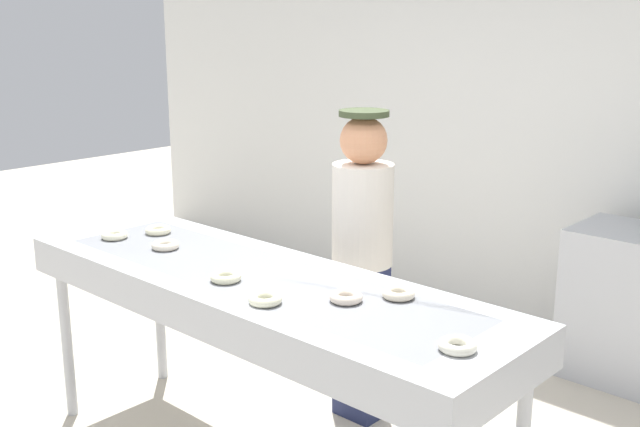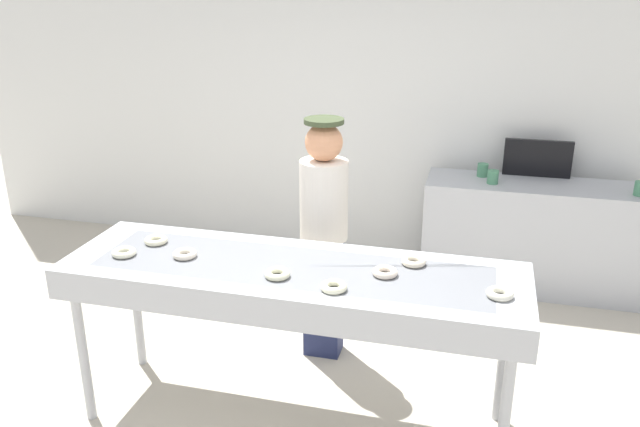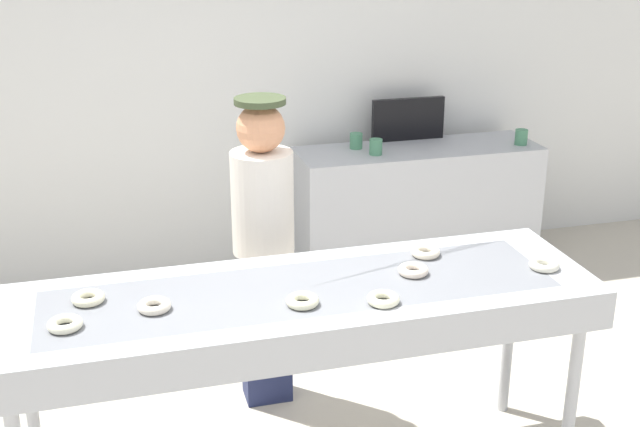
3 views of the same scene
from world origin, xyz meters
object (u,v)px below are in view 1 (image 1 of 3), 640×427
object	(u,v)px
fryer_conveyor	(256,293)
sugar_donut_1	(226,277)
sugar_donut_0	(114,235)
sugar_donut_6	(346,297)
worker_baker	(362,251)
sugar_donut_2	(265,299)
sugar_donut_5	(398,293)
sugar_donut_3	(458,346)
sugar_donut_4	(158,230)
sugar_donut_7	(165,245)

from	to	relation	value
fryer_conveyor	sugar_donut_1	distance (m)	0.18
fryer_conveyor	sugar_donut_0	distance (m)	0.96
sugar_donut_6	worker_baker	bearing A→B (deg)	125.22
sugar_donut_2	sugar_donut_5	size ratio (longest dim) A/B	1.00
fryer_conveyor	sugar_donut_1	xyz separation A→B (m)	(-0.03, -0.14, 0.11)
sugar_donut_3	sugar_donut_5	xyz separation A→B (m)	(-0.45, 0.27, 0.00)
sugar_donut_1	sugar_donut_4	bearing A→B (deg)	163.03
sugar_donut_0	sugar_donut_1	world-z (taller)	same
sugar_donut_4	worker_baker	world-z (taller)	worker_baker
fryer_conveyor	sugar_donut_4	xyz separation A→B (m)	(-0.86, 0.11, 0.11)
sugar_donut_5	sugar_donut_6	size ratio (longest dim) A/B	1.00
fryer_conveyor	sugar_donut_2	size ratio (longest dim) A/B	18.87
sugar_donut_1	sugar_donut_2	world-z (taller)	same
sugar_donut_4	sugar_donut_5	distance (m)	1.49
sugar_donut_3	sugar_donut_5	bearing A→B (deg)	148.92
sugar_donut_1	sugar_donut_7	size ratio (longest dim) A/B	1.00
sugar_donut_0	sugar_donut_6	distance (m)	1.45
sugar_donut_1	worker_baker	bearing A→B (deg)	88.59
fryer_conveyor	sugar_donut_2	distance (m)	0.37
sugar_donut_0	sugar_donut_5	bearing A→B (deg)	10.31
fryer_conveyor	sugar_donut_0	world-z (taller)	sugar_donut_0
sugar_donut_7	worker_baker	size ratio (longest dim) A/B	0.08
sugar_donut_3	worker_baker	xyz separation A→B (m)	(-1.09, 0.82, -0.08)
sugar_donut_4	sugar_donut_7	distance (m)	0.29
sugar_donut_3	sugar_donut_1	bearing A→B (deg)	-176.78
sugar_donut_2	sugar_donut_5	distance (m)	0.53
sugar_donut_2	sugar_donut_7	xyz separation A→B (m)	(-0.89, 0.18, 0.00)
fryer_conveyor	sugar_donut_4	size ratio (longest dim) A/B	18.87
sugar_donut_1	sugar_donut_5	distance (m)	0.74
sugar_donut_3	worker_baker	size ratio (longest dim) A/B	0.08
sugar_donut_3	sugar_donut_5	size ratio (longest dim) A/B	1.00
sugar_donut_5	sugar_donut_1	bearing A→B (deg)	-153.29
sugar_donut_3	sugar_donut_6	distance (m)	0.58
sugar_donut_7	worker_baker	world-z (taller)	worker_baker
sugar_donut_0	sugar_donut_1	bearing A→B (deg)	-2.94
fryer_conveyor	worker_baker	size ratio (longest dim) A/B	1.54
fryer_conveyor	sugar_donut_0	size ratio (longest dim) A/B	18.87
sugar_donut_1	sugar_donut_7	distance (m)	0.59
sugar_donut_1	worker_baker	world-z (taller)	worker_baker
sugar_donut_4	sugar_donut_6	world-z (taller)	same
sugar_donut_2	worker_baker	world-z (taller)	worker_baker
sugar_donut_1	worker_baker	distance (m)	0.89
sugar_donut_6	sugar_donut_0	bearing A→B (deg)	-175.51
sugar_donut_3	sugar_donut_5	world-z (taller)	same
sugar_donut_4	sugar_donut_6	bearing A→B (deg)	-3.84
sugar_donut_1	sugar_donut_6	xyz separation A→B (m)	(0.53, 0.16, 0.00)
sugar_donut_4	sugar_donut_7	xyz separation A→B (m)	(0.25, -0.14, 0.00)
sugar_donut_5	worker_baker	size ratio (longest dim) A/B	0.08
sugar_donut_5	sugar_donut_7	bearing A→B (deg)	-169.85
sugar_donut_2	sugar_donut_4	world-z (taller)	same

